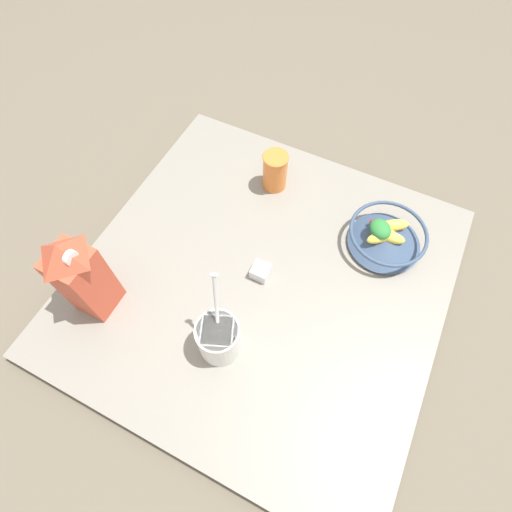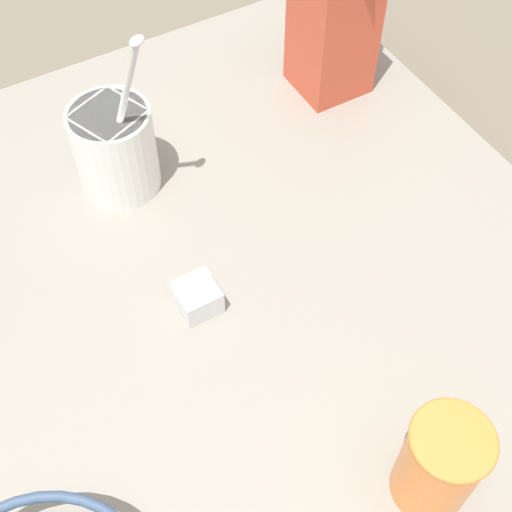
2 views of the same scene
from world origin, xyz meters
name	(u,v)px [view 2 (image 2 of 2)]	position (x,y,z in m)	size (l,w,h in m)	color
ground_plane	(193,321)	(0.00, 0.00, 0.00)	(6.00, 6.00, 0.00)	#665B4C
countertop	(192,312)	(0.00, 0.00, 0.02)	(0.93, 0.93, 0.04)	gray
milk_carton	(336,1)	(-0.24, 0.34, 0.17)	(0.09, 0.09, 0.27)	#CC4C33
yogurt_tub	(114,146)	(-0.21, 0.01, 0.10)	(0.12, 0.10, 0.26)	white
drinking_cup	(440,463)	(0.30, 0.10, 0.10)	(0.08, 0.08, 0.12)	orange
spice_jar	(198,298)	(0.01, 0.01, 0.05)	(0.05, 0.05, 0.03)	silver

